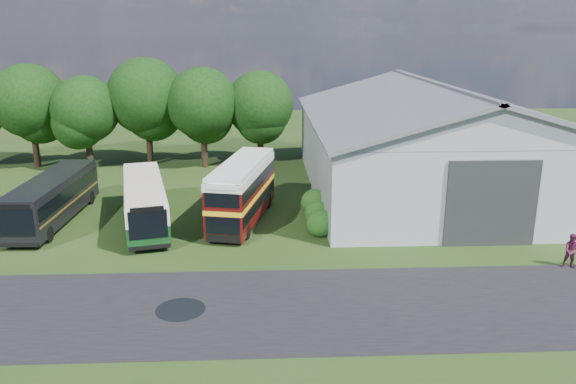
{
  "coord_description": "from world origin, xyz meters",
  "views": [
    {
      "loc": [
        2.24,
        -25.5,
        11.94
      ],
      "look_at": [
        3.76,
        8.0,
        2.15
      ],
      "focal_mm": 35.0,
      "sensor_mm": 36.0,
      "label": 1
    }
  ],
  "objects_px": {
    "bus_maroon_double": "(243,192)",
    "visitor_b": "(572,252)",
    "storage_shed": "(431,135)",
    "bus_dark_single": "(53,198)",
    "bus_green_single": "(145,201)"
  },
  "relations": [
    {
      "from": "storage_shed",
      "to": "bus_dark_single",
      "type": "height_order",
      "value": "storage_shed"
    },
    {
      "from": "bus_maroon_double",
      "to": "visitor_b",
      "type": "height_order",
      "value": "bus_maroon_double"
    },
    {
      "from": "storage_shed",
      "to": "visitor_b",
      "type": "relative_size",
      "value": 13.47
    },
    {
      "from": "storage_shed",
      "to": "bus_green_single",
      "type": "height_order",
      "value": "storage_shed"
    },
    {
      "from": "storage_shed",
      "to": "bus_dark_single",
      "type": "bearing_deg",
      "value": -165.78
    },
    {
      "from": "bus_green_single",
      "to": "bus_dark_single",
      "type": "xyz_separation_m",
      "value": [
        -5.96,
        0.87,
        0.02
      ]
    },
    {
      "from": "visitor_b",
      "to": "bus_dark_single",
      "type": "bearing_deg",
      "value": -175.18
    },
    {
      "from": "bus_green_single",
      "to": "bus_maroon_double",
      "type": "relative_size",
      "value": 1.13
    },
    {
      "from": "storage_shed",
      "to": "bus_dark_single",
      "type": "xyz_separation_m",
      "value": [
        -26.2,
        -6.64,
        -2.63
      ]
    },
    {
      "from": "bus_green_single",
      "to": "bus_dark_single",
      "type": "relative_size",
      "value": 1.01
    },
    {
      "from": "bus_green_single",
      "to": "storage_shed",
      "type": "bearing_deg",
      "value": 6.93
    },
    {
      "from": "bus_green_single",
      "to": "bus_maroon_double",
      "type": "bearing_deg",
      "value": -10.2
    },
    {
      "from": "storage_shed",
      "to": "bus_dark_single",
      "type": "distance_m",
      "value": 27.16
    },
    {
      "from": "bus_maroon_double",
      "to": "bus_dark_single",
      "type": "xyz_separation_m",
      "value": [
        -12.1,
        0.52,
        -0.42
      ]
    },
    {
      "from": "bus_green_single",
      "to": "visitor_b",
      "type": "bearing_deg",
      "value": -32.05
    }
  ]
}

